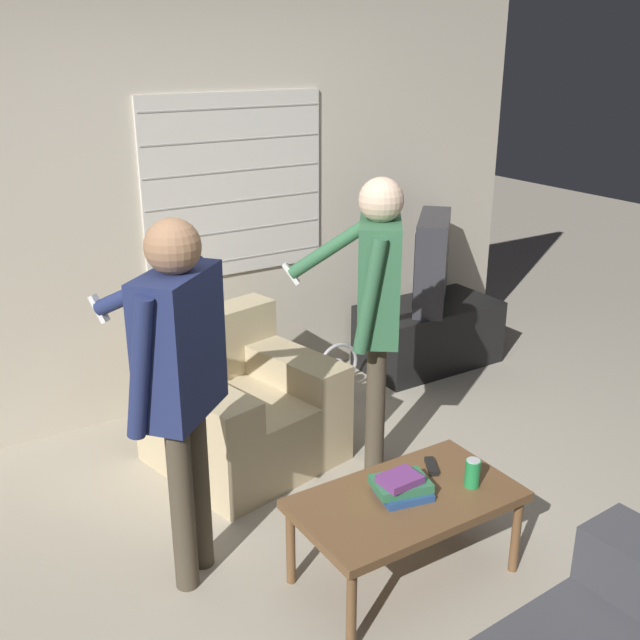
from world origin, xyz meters
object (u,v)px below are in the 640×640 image
(person_left_standing, at_px, (179,364))
(spare_remote, at_px, (431,466))
(tv, at_px, (432,261))
(armchair_beige, at_px, (238,407))
(coffee_table, at_px, (406,505))
(book_stack, at_px, (401,486))
(floor_fan, at_px, (338,372))
(soda_can, at_px, (473,473))
(person_right_standing, at_px, (377,294))

(person_left_standing, xyz_separation_m, spare_remote, (0.99, -0.39, -0.58))
(spare_remote, bearing_deg, person_left_standing, -172.57)
(tv, bearing_deg, armchair_beige, -32.50)
(armchair_beige, distance_m, coffee_table, 1.31)
(book_stack, height_order, floor_fan, book_stack)
(book_stack, xyz_separation_m, soda_can, (0.30, -0.10, 0.02))
(spare_remote, bearing_deg, soda_can, -44.77)
(book_stack, xyz_separation_m, spare_remote, (0.24, 0.09, -0.03))
(person_right_standing, bearing_deg, spare_remote, -157.39)
(armchair_beige, distance_m, soda_can, 1.46)
(person_right_standing, relative_size, floor_fan, 4.23)
(tv, distance_m, book_stack, 2.36)
(coffee_table, distance_m, floor_fan, 1.79)
(armchair_beige, height_order, person_right_standing, person_right_standing)
(tv, xyz_separation_m, spare_remote, (-1.35, -1.62, -0.35))
(armchair_beige, distance_m, spare_remote, 1.25)
(coffee_table, height_order, tv, tv)
(armchair_beige, distance_m, person_left_standing, 1.22)
(armchair_beige, xyz_separation_m, soda_can, (0.43, -1.38, 0.16))
(person_right_standing, distance_m, soda_can, 1.02)
(coffee_table, xyz_separation_m, soda_can, (0.28, -0.09, 0.10))
(armchair_beige, relative_size, book_stack, 3.86)
(person_left_standing, relative_size, floor_fan, 4.21)
(coffee_table, distance_m, person_right_standing, 1.08)
(person_right_standing, height_order, spare_remote, person_right_standing)
(armchair_beige, bearing_deg, person_right_standing, 123.49)
(armchair_beige, relative_size, soda_can, 8.09)
(coffee_table, relative_size, person_left_standing, 0.60)
(coffee_table, distance_m, soda_can, 0.31)
(person_right_standing, height_order, book_stack, person_right_standing)
(floor_fan, bearing_deg, coffee_table, -114.33)
(coffee_table, height_order, book_stack, book_stack)
(coffee_table, xyz_separation_m, book_stack, (-0.02, 0.02, 0.09))
(tv, height_order, person_right_standing, person_right_standing)
(armchair_beige, bearing_deg, coffee_table, 84.34)
(armchair_beige, height_order, book_stack, armchair_beige)
(soda_can, bearing_deg, book_stack, 161.18)
(floor_fan, bearing_deg, person_left_standing, -143.31)
(coffee_table, relative_size, floor_fan, 2.51)
(coffee_table, height_order, spare_remote, spare_remote)
(person_left_standing, bearing_deg, person_right_standing, -27.57)
(person_left_standing, xyz_separation_m, soda_can, (1.05, -0.59, -0.53))
(soda_can, distance_m, spare_remote, 0.21)
(coffee_table, distance_m, book_stack, 0.09)
(spare_remote, bearing_deg, floor_fan, 100.49)
(soda_can, bearing_deg, spare_remote, 106.21)
(armchair_beige, height_order, floor_fan, armchair_beige)
(person_right_standing, bearing_deg, book_stack, -171.85)
(person_left_standing, distance_m, spare_remote, 1.22)
(tv, distance_m, floor_fan, 1.04)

